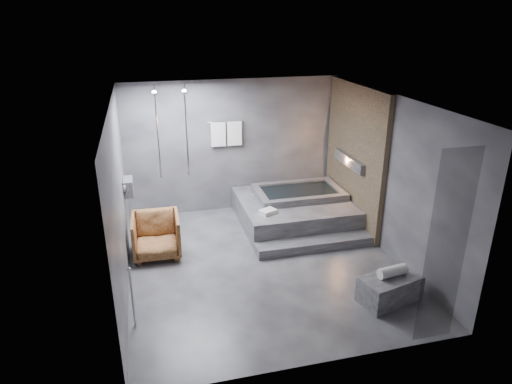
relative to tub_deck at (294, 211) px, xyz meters
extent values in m
plane|color=#2D2D2F|center=(-1.05, -1.45, -0.25)|extent=(5.00, 5.00, 0.00)
cube|color=#4B4B4D|center=(-1.05, -1.45, 2.55)|extent=(4.50, 5.00, 0.04)
cube|color=#37373C|center=(-1.05, 1.05, 1.15)|extent=(4.50, 0.04, 2.80)
cube|color=#37373C|center=(-1.05, -3.95, 1.15)|extent=(4.50, 0.04, 2.80)
cube|color=#37373C|center=(-3.30, -1.45, 1.15)|extent=(0.04, 5.00, 2.80)
cube|color=#37373C|center=(1.20, -1.45, 1.15)|extent=(0.04, 5.00, 2.80)
cube|color=tan|center=(1.14, -0.20, 1.15)|extent=(0.10, 2.40, 2.78)
cube|color=#FF9938|center=(1.06, -0.20, 1.05)|extent=(0.14, 1.20, 0.20)
cube|color=gray|center=(-3.21, -0.05, 0.85)|extent=(0.16, 0.42, 0.30)
imported|color=beige|center=(-3.20, -0.15, 0.80)|extent=(0.08, 0.08, 0.21)
imported|color=beige|center=(-3.20, 0.05, 0.78)|extent=(0.07, 0.07, 0.15)
cylinder|color=silver|center=(-2.05, 0.60, 1.65)|extent=(0.04, 0.04, 1.80)
cylinder|color=silver|center=(-2.60, 0.60, 1.65)|extent=(0.04, 0.04, 1.80)
cylinder|color=silver|center=(-1.20, 0.99, 1.70)|extent=(0.75, 0.02, 0.02)
cube|color=white|center=(-1.37, 0.97, 1.45)|extent=(0.30, 0.06, 0.50)
cube|color=white|center=(-1.03, 0.97, 1.45)|extent=(0.30, 0.06, 0.50)
cylinder|color=silver|center=(-3.20, -2.65, 0.20)|extent=(0.04, 0.04, 0.90)
cube|color=black|center=(0.60, -3.90, 1.10)|extent=(0.55, 0.01, 2.60)
cube|color=#323234|center=(0.00, 0.00, 0.00)|extent=(2.20, 2.00, 0.50)
cube|color=#323234|center=(0.00, -1.18, -0.16)|extent=(2.20, 0.36, 0.18)
cube|color=#38383B|center=(0.50, -2.96, -0.05)|extent=(0.99, 0.70, 0.40)
imported|color=#492812|center=(-2.80, -0.70, 0.13)|extent=(0.84, 0.86, 0.76)
cylinder|color=silver|center=(0.53, -2.94, 0.24)|extent=(0.47, 0.22, 0.16)
cube|color=silver|center=(-0.71, -0.53, 0.29)|extent=(0.36, 0.32, 0.08)
camera|label=1|loc=(-2.85, -8.09, 3.81)|focal=32.00mm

